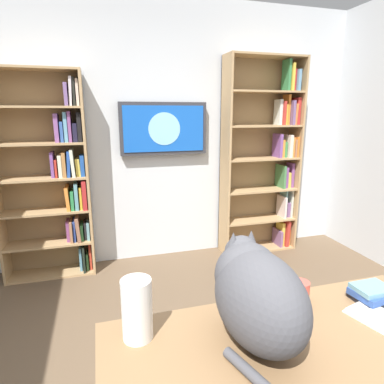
{
  "coord_description": "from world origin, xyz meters",
  "views": [
    {
      "loc": [
        0.62,
        1.23,
        1.58
      ],
      "look_at": [
        -0.06,
        -1.11,
        0.98
      ],
      "focal_mm": 30.56,
      "sensor_mm": 36.0,
      "label": 1
    }
  ],
  "objects_px": {
    "desk": "(293,370)",
    "wall_mounted_tv": "(164,129)",
    "bookshelf_right": "(54,177)",
    "coffee_mug": "(300,292)",
    "cat": "(255,291)",
    "bookshelf_left": "(268,156)",
    "paper_towel_roll": "(137,309)",
    "desk_book_stack": "(373,294)"
  },
  "relations": [
    {
      "from": "bookshelf_right",
      "to": "coffee_mug",
      "type": "relative_size",
      "value": 20.4
    },
    {
      "from": "cat",
      "to": "desk_book_stack",
      "type": "bearing_deg",
      "value": -174.14
    },
    {
      "from": "wall_mounted_tv",
      "to": "desk",
      "type": "height_order",
      "value": "wall_mounted_tv"
    },
    {
      "from": "desk_book_stack",
      "to": "bookshelf_right",
      "type": "bearing_deg",
      "value": -56.27
    },
    {
      "from": "bookshelf_left",
      "to": "paper_towel_roll",
      "type": "bearing_deg",
      "value": 52.03
    },
    {
      "from": "bookshelf_right",
      "to": "desk_book_stack",
      "type": "relative_size",
      "value": 10.41
    },
    {
      "from": "wall_mounted_tv",
      "to": "paper_towel_roll",
      "type": "height_order",
      "value": "wall_mounted_tv"
    },
    {
      "from": "bookshelf_right",
      "to": "coffee_mug",
      "type": "distance_m",
      "value": 2.52
    },
    {
      "from": "bookshelf_right",
      "to": "paper_towel_roll",
      "type": "distance_m",
      "value": 2.3
    },
    {
      "from": "desk",
      "to": "desk_book_stack",
      "type": "height_order",
      "value": "desk_book_stack"
    },
    {
      "from": "cat",
      "to": "coffee_mug",
      "type": "bearing_deg",
      "value": -153.65
    },
    {
      "from": "desk",
      "to": "cat",
      "type": "xyz_separation_m",
      "value": [
        0.14,
        -0.06,
        0.31
      ]
    },
    {
      "from": "bookshelf_left",
      "to": "paper_towel_roll",
      "type": "distance_m",
      "value": 2.85
    },
    {
      "from": "desk_book_stack",
      "to": "desk",
      "type": "bearing_deg",
      "value": 15.26
    },
    {
      "from": "bookshelf_right",
      "to": "desk",
      "type": "relative_size",
      "value": 1.39
    },
    {
      "from": "paper_towel_roll",
      "to": "desk_book_stack",
      "type": "height_order",
      "value": "paper_towel_roll"
    },
    {
      "from": "desk",
      "to": "paper_towel_roll",
      "type": "bearing_deg",
      "value": -17.33
    },
    {
      "from": "bookshelf_right",
      "to": "bookshelf_left",
      "type": "bearing_deg",
      "value": -179.94
    },
    {
      "from": "bookshelf_right",
      "to": "cat",
      "type": "bearing_deg",
      "value": 111.49
    },
    {
      "from": "desk",
      "to": "coffee_mug",
      "type": "bearing_deg",
      "value": -125.9
    },
    {
      "from": "coffee_mug",
      "to": "desk_book_stack",
      "type": "relative_size",
      "value": 0.51
    },
    {
      "from": "paper_towel_roll",
      "to": "wall_mounted_tv",
      "type": "bearing_deg",
      "value": -103.89
    },
    {
      "from": "bookshelf_right",
      "to": "paper_towel_roll",
      "type": "xyz_separation_m",
      "value": [
        -0.51,
        2.24,
        -0.09
      ]
    },
    {
      "from": "wall_mounted_tv",
      "to": "desk",
      "type": "distance_m",
      "value": 2.61
    },
    {
      "from": "cat",
      "to": "coffee_mug",
      "type": "xyz_separation_m",
      "value": [
        -0.29,
        -0.14,
        -0.13
      ]
    },
    {
      "from": "wall_mounted_tv",
      "to": "coffee_mug",
      "type": "distance_m",
      "value": 2.36
    },
    {
      "from": "bookshelf_left",
      "to": "cat",
      "type": "xyz_separation_m",
      "value": [
        1.34,
        2.35,
        -0.14
      ]
    },
    {
      "from": "bookshelf_left",
      "to": "coffee_mug",
      "type": "relative_size",
      "value": 22.48
    },
    {
      "from": "wall_mounted_tv",
      "to": "paper_towel_roll",
      "type": "bearing_deg",
      "value": 76.11
    },
    {
      "from": "wall_mounted_tv",
      "to": "desk",
      "type": "bearing_deg",
      "value": 89.46
    },
    {
      "from": "wall_mounted_tv",
      "to": "cat",
      "type": "bearing_deg",
      "value": 86.16
    },
    {
      "from": "bookshelf_left",
      "to": "desk_book_stack",
      "type": "bearing_deg",
      "value": 72.15
    },
    {
      "from": "desk",
      "to": "desk_book_stack",
      "type": "distance_m",
      "value": 0.51
    },
    {
      "from": "bookshelf_left",
      "to": "bookshelf_right",
      "type": "xyz_separation_m",
      "value": [
        2.26,
        0.0,
        -0.12
      ]
    },
    {
      "from": "bookshelf_right",
      "to": "cat",
      "type": "relative_size",
      "value": 3.42
    },
    {
      "from": "wall_mounted_tv",
      "to": "cat",
      "type": "height_order",
      "value": "wall_mounted_tv"
    },
    {
      "from": "desk",
      "to": "paper_towel_roll",
      "type": "height_order",
      "value": "paper_towel_roll"
    },
    {
      "from": "desk",
      "to": "wall_mounted_tv",
      "type": "bearing_deg",
      "value": -90.54
    },
    {
      "from": "desk",
      "to": "coffee_mug",
      "type": "height_order",
      "value": "coffee_mug"
    },
    {
      "from": "cat",
      "to": "coffee_mug",
      "type": "distance_m",
      "value": 0.35
    },
    {
      "from": "bookshelf_right",
      "to": "coffee_mug",
      "type": "height_order",
      "value": "bookshelf_right"
    },
    {
      "from": "bookshelf_left",
      "to": "wall_mounted_tv",
      "type": "distance_m",
      "value": 1.22
    }
  ]
}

